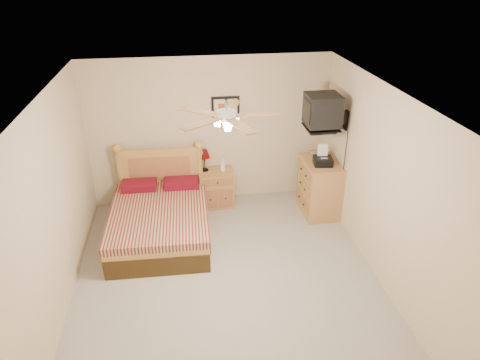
# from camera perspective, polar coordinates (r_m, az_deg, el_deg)

# --- Properties ---
(floor) EXTENTS (4.50, 4.50, 0.00)m
(floor) POSITION_cam_1_polar(r_m,az_deg,el_deg) (5.88, -1.72, -13.11)
(floor) COLOR gray
(floor) RESTS_ON ground
(ceiling) EXTENTS (4.00, 4.50, 0.04)m
(ceiling) POSITION_cam_1_polar(r_m,az_deg,el_deg) (4.66, -2.15, 10.92)
(ceiling) COLOR white
(ceiling) RESTS_ON ground
(wall_back) EXTENTS (4.00, 0.04, 2.50)m
(wall_back) POSITION_cam_1_polar(r_m,az_deg,el_deg) (7.19, -4.06, 6.41)
(wall_back) COLOR beige
(wall_back) RESTS_ON ground
(wall_front) EXTENTS (4.00, 0.04, 2.50)m
(wall_front) POSITION_cam_1_polar(r_m,az_deg,el_deg) (3.42, 2.92, -21.53)
(wall_front) COLOR beige
(wall_front) RESTS_ON ground
(wall_left) EXTENTS (0.04, 4.50, 2.50)m
(wall_left) POSITION_cam_1_polar(r_m,az_deg,el_deg) (5.35, -23.75, -3.89)
(wall_left) COLOR beige
(wall_left) RESTS_ON ground
(wall_right) EXTENTS (0.04, 4.50, 2.50)m
(wall_right) POSITION_cam_1_polar(r_m,az_deg,el_deg) (5.71, 18.45, -0.89)
(wall_right) COLOR beige
(wall_right) RESTS_ON ground
(bed) EXTENTS (1.47, 1.90, 1.20)m
(bed) POSITION_cam_1_polar(r_m,az_deg,el_deg) (6.44, -10.86, -3.11)
(bed) COLOR #C68F3F
(bed) RESTS_ON ground
(nightstand) EXTENTS (0.59, 0.45, 0.63)m
(nightstand) POSITION_cam_1_polar(r_m,az_deg,el_deg) (7.36, -3.18, -1.03)
(nightstand) COLOR #A16536
(nightstand) RESTS_ON ground
(table_lamp) EXTENTS (0.27, 0.27, 0.38)m
(table_lamp) POSITION_cam_1_polar(r_m,az_deg,el_deg) (7.18, -4.75, 2.66)
(table_lamp) COLOR #520304
(table_lamp) RESTS_ON nightstand
(lotion_bottle) EXTENTS (0.09, 0.09, 0.21)m
(lotion_bottle) POSITION_cam_1_polar(r_m,az_deg,el_deg) (7.17, -2.30, 1.97)
(lotion_bottle) COLOR white
(lotion_bottle) RESTS_ON nightstand
(framed_picture) EXTENTS (0.46, 0.04, 0.46)m
(framed_picture) POSITION_cam_1_polar(r_m,az_deg,el_deg) (7.07, -1.94, 9.29)
(framed_picture) COLOR black
(framed_picture) RESTS_ON wall_back
(dresser) EXTENTS (0.54, 0.78, 0.92)m
(dresser) POSITION_cam_1_polar(r_m,az_deg,el_deg) (7.18, 10.57, -0.96)
(dresser) COLOR #A56238
(dresser) RESTS_ON ground
(fax_machine) EXTENTS (0.33, 0.34, 0.30)m
(fax_machine) POSITION_cam_1_polar(r_m,az_deg,el_deg) (6.83, 11.05, 3.21)
(fax_machine) COLOR black
(fax_machine) RESTS_ON dresser
(magazine_lower) EXTENTS (0.22, 0.28, 0.02)m
(magazine_lower) POSITION_cam_1_polar(r_m,az_deg,el_deg) (7.18, 9.76, 3.33)
(magazine_lower) COLOR beige
(magazine_lower) RESTS_ON dresser
(magazine_upper) EXTENTS (0.26, 0.31, 0.02)m
(magazine_upper) POSITION_cam_1_polar(r_m,az_deg,el_deg) (7.17, 9.79, 3.51)
(magazine_upper) COLOR gray
(magazine_upper) RESTS_ON magazine_lower
(wall_tv) EXTENTS (0.56, 0.46, 0.58)m
(wall_tv) POSITION_cam_1_polar(r_m,az_deg,el_deg) (6.52, 12.19, 8.85)
(wall_tv) COLOR black
(wall_tv) RESTS_ON wall_right
(ceiling_fan) EXTENTS (1.14, 1.14, 0.28)m
(ceiling_fan) POSITION_cam_1_polar(r_m,az_deg,el_deg) (4.51, -1.83, 8.50)
(ceiling_fan) COLOR white
(ceiling_fan) RESTS_ON ceiling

